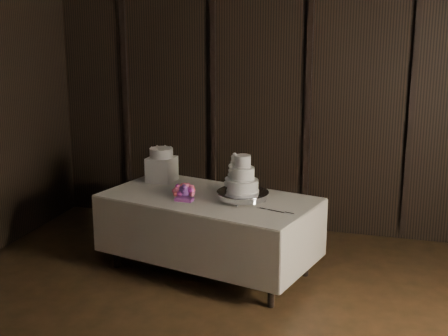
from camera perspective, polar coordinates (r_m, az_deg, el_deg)
room at (r=3.64m, az=-0.89°, el=-1.24°), size 6.08×7.08×3.08m
display_table at (r=6.01m, az=-1.38°, el=-5.76°), size 2.18×1.48×0.76m
cake_stand at (r=5.76m, az=1.72°, el=-2.61°), size 0.53×0.53×0.09m
wedding_cake at (r=5.70m, az=1.45°, el=-0.88°), size 0.33×0.29×0.35m
bouquet at (r=5.89m, az=-3.73°, el=-2.11°), size 0.28×0.38×0.17m
box_pedestal at (r=6.44m, az=-5.72°, el=-0.11°), size 0.28×0.28×0.25m
small_cake at (r=6.40m, az=-5.76°, el=1.39°), size 0.31×0.31×0.10m
cake_knife at (r=5.50m, az=4.27°, el=-3.87°), size 0.36×0.13×0.01m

